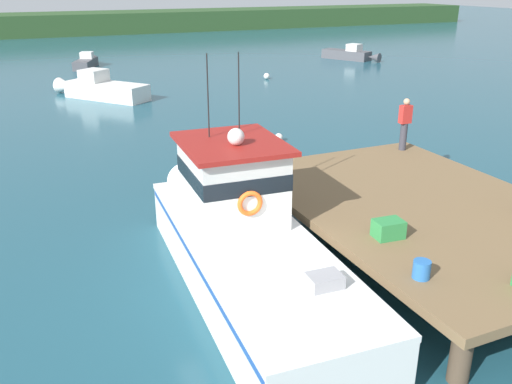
{
  "coord_description": "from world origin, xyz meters",
  "views": [
    {
      "loc": [
        -3.87,
        -9.48,
        6.26
      ],
      "look_at": [
        1.2,
        1.89,
        1.4
      ],
      "focal_mm": 38.54,
      "sensor_mm": 36.0,
      "label": 1
    }
  ],
  "objects_px": {
    "moored_boat_far_left": "(87,62)",
    "moored_boat_far_right": "(350,54)",
    "deckhand_by_the_boat": "(405,123)",
    "mooring_buoy_channel_marker": "(279,137)",
    "main_fishing_boat": "(242,237)",
    "crate_stack_near_edge": "(388,229)",
    "moored_boat_near_channel": "(101,89)",
    "bait_bucket": "(422,269)",
    "mooring_buoy_spare_mooring": "(267,76)"
  },
  "relations": [
    {
      "from": "deckhand_by_the_boat",
      "to": "mooring_buoy_channel_marker",
      "type": "height_order",
      "value": "deckhand_by_the_boat"
    },
    {
      "from": "moored_boat_far_right",
      "to": "main_fishing_boat",
      "type": "bearing_deg",
      "value": -126.86
    },
    {
      "from": "moored_boat_far_left",
      "to": "moored_boat_far_right",
      "type": "distance_m",
      "value": 20.84
    },
    {
      "from": "bait_bucket",
      "to": "mooring_buoy_spare_mooring",
      "type": "relative_size",
      "value": 0.86
    },
    {
      "from": "mooring_buoy_spare_mooring",
      "to": "mooring_buoy_channel_marker",
      "type": "distance_m",
      "value": 14.9
    },
    {
      "from": "crate_stack_near_edge",
      "to": "moored_boat_near_channel",
      "type": "height_order",
      "value": "crate_stack_near_edge"
    },
    {
      "from": "moored_boat_far_right",
      "to": "mooring_buoy_channel_marker",
      "type": "relative_size",
      "value": 14.61
    },
    {
      "from": "deckhand_by_the_boat",
      "to": "crate_stack_near_edge",
      "type": "bearing_deg",
      "value": -130.54
    },
    {
      "from": "moored_boat_far_left",
      "to": "main_fishing_boat",
      "type": "bearing_deg",
      "value": -92.29
    },
    {
      "from": "mooring_buoy_spare_mooring",
      "to": "bait_bucket",
      "type": "bearing_deg",
      "value": -109.39
    },
    {
      "from": "main_fishing_boat",
      "to": "bait_bucket",
      "type": "relative_size",
      "value": 29.08
    },
    {
      "from": "main_fishing_boat",
      "to": "moored_boat_far_right",
      "type": "xyz_separation_m",
      "value": [
        21.67,
        28.91,
        -0.57
      ]
    },
    {
      "from": "crate_stack_near_edge",
      "to": "mooring_buoy_channel_marker",
      "type": "distance_m",
      "value": 11.62
    },
    {
      "from": "crate_stack_near_edge",
      "to": "bait_bucket",
      "type": "xyz_separation_m",
      "value": [
        -0.48,
        -1.62,
        -0.02
      ]
    },
    {
      "from": "bait_bucket",
      "to": "moored_boat_near_channel",
      "type": "bearing_deg",
      "value": 94.01
    },
    {
      "from": "main_fishing_boat",
      "to": "crate_stack_near_edge",
      "type": "height_order",
      "value": "main_fishing_boat"
    },
    {
      "from": "bait_bucket",
      "to": "moored_boat_far_right",
      "type": "xyz_separation_m",
      "value": [
        19.51,
        32.12,
        -0.93
      ]
    },
    {
      "from": "moored_boat_far_left",
      "to": "moored_boat_near_channel",
      "type": "xyz_separation_m",
      "value": [
        -0.91,
        -12.05,
        0.16
      ]
    },
    {
      "from": "bait_bucket",
      "to": "mooring_buoy_channel_marker",
      "type": "xyz_separation_m",
      "value": [
        3.46,
        12.78,
        -1.2
      ]
    },
    {
      "from": "crate_stack_near_edge",
      "to": "moored_boat_far_right",
      "type": "height_order",
      "value": "crate_stack_near_edge"
    },
    {
      "from": "deckhand_by_the_boat",
      "to": "moored_boat_far_left",
      "type": "xyz_separation_m",
      "value": [
        -5.56,
        30.08,
        -1.68
      ]
    },
    {
      "from": "moored_boat_near_channel",
      "to": "moored_boat_far_left",
      "type": "bearing_deg",
      "value": 85.69
    },
    {
      "from": "bait_bucket",
      "to": "deckhand_by_the_boat",
      "type": "distance_m",
      "value": 8.15
    },
    {
      "from": "moored_boat_far_left",
      "to": "moored_boat_far_right",
      "type": "bearing_deg",
      "value": -12.64
    },
    {
      "from": "crate_stack_near_edge",
      "to": "moored_boat_far_left",
      "type": "xyz_separation_m",
      "value": [
        -1.3,
        35.06,
        -1.02
      ]
    },
    {
      "from": "mooring_buoy_spare_mooring",
      "to": "main_fishing_boat",
      "type": "bearing_deg",
      "value": -116.25
    },
    {
      "from": "crate_stack_near_edge",
      "to": "moored_boat_far_left",
      "type": "bearing_deg",
      "value": 92.12
    },
    {
      "from": "deckhand_by_the_boat",
      "to": "mooring_buoy_spare_mooring",
      "type": "distance_m",
      "value": 20.48
    },
    {
      "from": "mooring_buoy_channel_marker",
      "to": "bait_bucket",
      "type": "bearing_deg",
      "value": -105.14
    },
    {
      "from": "bait_bucket",
      "to": "deckhand_by_the_boat",
      "type": "relative_size",
      "value": 0.21
    },
    {
      "from": "main_fishing_boat",
      "to": "deckhand_by_the_boat",
      "type": "relative_size",
      "value": 6.07
    },
    {
      "from": "bait_bucket",
      "to": "mooring_buoy_channel_marker",
      "type": "distance_m",
      "value": 13.29
    },
    {
      "from": "mooring_buoy_channel_marker",
      "to": "moored_boat_far_right",
      "type": "bearing_deg",
      "value": 50.3
    },
    {
      "from": "bait_bucket",
      "to": "mooring_buoy_spare_mooring",
      "type": "height_order",
      "value": "bait_bucket"
    },
    {
      "from": "main_fishing_boat",
      "to": "mooring_buoy_channel_marker",
      "type": "distance_m",
      "value": 11.12
    },
    {
      "from": "moored_boat_near_channel",
      "to": "main_fishing_boat",
      "type": "bearing_deg",
      "value": -91.15
    },
    {
      "from": "moored_boat_far_left",
      "to": "mooring_buoy_channel_marker",
      "type": "distance_m",
      "value": 24.28
    },
    {
      "from": "main_fishing_boat",
      "to": "mooring_buoy_spare_mooring",
      "type": "height_order",
      "value": "main_fishing_boat"
    },
    {
      "from": "deckhand_by_the_boat",
      "to": "mooring_buoy_spare_mooring",
      "type": "xyz_separation_m",
      "value": [
        4.58,
        19.88,
        -1.86
      ]
    },
    {
      "from": "main_fishing_boat",
      "to": "deckhand_by_the_boat",
      "type": "bearing_deg",
      "value": 26.17
    },
    {
      "from": "moored_boat_near_channel",
      "to": "moored_boat_far_right",
      "type": "height_order",
      "value": "moored_boat_near_channel"
    },
    {
      "from": "crate_stack_near_edge",
      "to": "mooring_buoy_channel_marker",
      "type": "xyz_separation_m",
      "value": [
        2.98,
        11.16,
        -1.22
      ]
    },
    {
      "from": "mooring_buoy_channel_marker",
      "to": "deckhand_by_the_boat",
      "type": "bearing_deg",
      "value": -78.31
    },
    {
      "from": "moored_boat_near_channel",
      "to": "moored_boat_far_right",
      "type": "xyz_separation_m",
      "value": [
        21.24,
        7.49,
        -0.1
      ]
    },
    {
      "from": "main_fishing_boat",
      "to": "bait_bucket",
      "type": "distance_m",
      "value": 3.89
    },
    {
      "from": "mooring_buoy_spare_mooring",
      "to": "moored_boat_far_right",
      "type": "bearing_deg",
      "value": 28.97
    },
    {
      "from": "main_fishing_boat",
      "to": "moored_boat_far_left",
      "type": "bearing_deg",
      "value": 87.71
    },
    {
      "from": "bait_bucket",
      "to": "mooring_buoy_channel_marker",
      "type": "height_order",
      "value": "bait_bucket"
    },
    {
      "from": "moored_boat_near_channel",
      "to": "mooring_buoy_channel_marker",
      "type": "relative_size",
      "value": 16.51
    },
    {
      "from": "main_fishing_boat",
      "to": "moored_boat_far_left",
      "type": "xyz_separation_m",
      "value": [
        1.34,
        33.47,
        -0.63
      ]
    }
  ]
}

